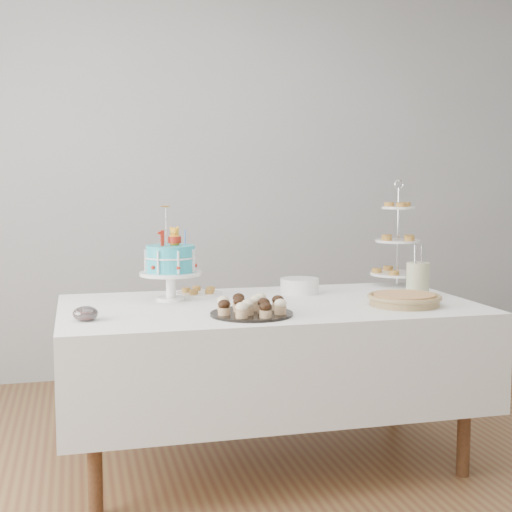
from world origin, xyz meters
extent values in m
plane|color=brown|center=(0.00, 0.00, 0.00)|extent=(5.00, 5.00, 0.00)
cube|color=#9D9FA2|center=(0.00, 2.00, 1.35)|extent=(5.00, 0.04, 2.70)
cube|color=white|center=(0.00, 0.30, 0.55)|extent=(1.92, 1.02, 0.45)
cylinder|color=brown|center=(-0.82, -0.07, 0.34)|extent=(0.06, 0.06, 0.67)
cylinder|color=brown|center=(0.82, -0.07, 0.34)|extent=(0.06, 0.06, 0.67)
cylinder|color=brown|center=(-0.82, 0.67, 0.34)|extent=(0.06, 0.06, 0.67)
cylinder|color=brown|center=(0.82, 0.67, 0.34)|extent=(0.06, 0.06, 0.67)
cylinder|color=#2EB4C8|center=(-0.43, 0.50, 0.97)|extent=(0.23, 0.23, 0.13)
torus|color=white|center=(-0.43, 0.50, 0.98)|extent=(0.25, 0.25, 0.01)
cube|color=#B22112|center=(-0.47, 0.48, 1.07)|extent=(0.02, 0.02, 0.07)
cylinder|color=blue|center=(-0.37, 0.48, 1.07)|extent=(0.01, 0.01, 0.07)
cylinder|color=silver|center=(-0.45, 0.53, 1.13)|extent=(0.00, 0.00, 0.18)
cylinder|color=gold|center=(-0.45, 0.53, 1.22)|extent=(0.05, 0.05, 0.01)
cylinder|color=black|center=(-0.15, 0.04, 0.78)|extent=(0.36, 0.36, 0.01)
ellipsoid|color=black|center=(-0.22, 0.04, 0.83)|extent=(0.05, 0.05, 0.04)
ellipsoid|color=beige|center=(-0.08, 0.04, 0.83)|extent=(0.05, 0.05, 0.04)
cylinder|color=tan|center=(0.59, 0.10, 0.79)|extent=(0.32, 0.32, 0.04)
cylinder|color=#C3824B|center=(0.59, 0.10, 0.81)|extent=(0.28, 0.28, 0.02)
torus|color=tan|center=(0.59, 0.10, 0.81)|extent=(0.34, 0.34, 0.02)
cylinder|color=silver|center=(0.84, 0.69, 1.04)|extent=(0.01, 0.01, 0.53)
cylinder|color=white|center=(0.84, 0.69, 0.83)|extent=(0.30, 0.30, 0.01)
cylinder|color=white|center=(0.84, 0.69, 1.02)|extent=(0.25, 0.25, 0.01)
cylinder|color=white|center=(0.84, 0.69, 1.20)|extent=(0.18, 0.18, 0.01)
torus|color=silver|center=(0.84, 0.69, 1.32)|extent=(0.06, 0.01, 0.06)
cylinder|color=white|center=(0.23, 0.56, 0.81)|extent=(0.20, 0.20, 0.08)
cylinder|color=white|center=(-0.27, 0.64, 0.78)|extent=(0.23, 0.23, 0.01)
ellipsoid|color=silver|center=(-0.84, 0.10, 0.80)|extent=(0.10, 0.10, 0.06)
cylinder|color=#631108|center=(-0.84, 0.10, 0.79)|extent=(0.07, 0.07, 0.03)
ellipsoid|color=silver|center=(-0.84, 0.08, 0.80)|extent=(0.10, 0.10, 0.06)
cylinder|color=#631108|center=(-0.84, 0.08, 0.79)|extent=(0.07, 0.07, 0.03)
cylinder|color=#ECE4CC|center=(0.78, 0.33, 0.85)|extent=(0.11, 0.11, 0.17)
cylinder|color=#ECE4CC|center=(0.83, 0.35, 0.87)|extent=(0.01, 0.01, 0.09)
camera|label=1|loc=(-0.87, -2.88, 1.34)|focal=50.00mm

